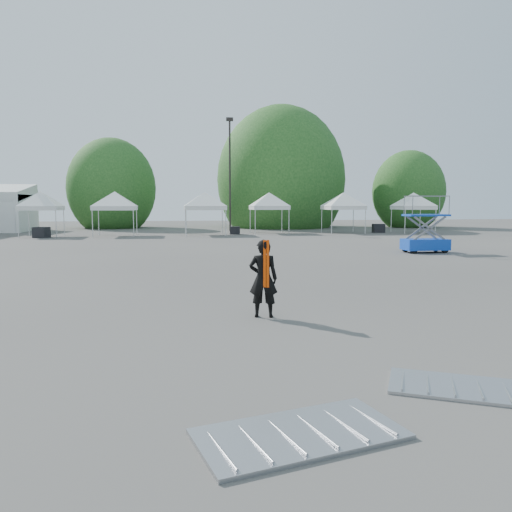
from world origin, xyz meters
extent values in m
plane|color=#474442|center=(0.00, 0.00, 0.00)|extent=(120.00, 120.00, 0.00)
cylinder|color=black|center=(3.00, 32.00, 4.75)|extent=(0.16, 0.16, 9.50)
cube|color=black|center=(3.00, 32.00, 9.65)|extent=(0.60, 0.25, 0.30)
cylinder|color=#382314|center=(-8.00, 40.00, 1.14)|extent=(0.36, 0.36, 2.27)
ellipsoid|color=#1A4A18|center=(-8.00, 40.00, 3.94)|extent=(4.16, 4.16, 4.78)
cylinder|color=#382314|center=(9.00, 39.00, 1.40)|extent=(0.36, 0.36, 2.80)
ellipsoid|color=#1A4A18|center=(9.00, 39.00, 4.85)|extent=(5.12, 5.12, 5.89)
cylinder|color=#382314|center=(22.00, 37.00, 1.05)|extent=(0.36, 0.36, 2.10)
ellipsoid|color=#1A4A18|center=(22.00, 37.00, 3.64)|extent=(3.84, 3.84, 4.42)
cylinder|color=silver|center=(-12.73, 25.79, 1.00)|extent=(0.06, 0.06, 2.00)
cylinder|color=silver|center=(-10.17, 25.79, 1.00)|extent=(0.06, 0.06, 2.00)
cylinder|color=silver|center=(-12.73, 28.35, 1.00)|extent=(0.06, 0.06, 2.00)
cylinder|color=silver|center=(-10.17, 28.35, 1.00)|extent=(0.06, 0.06, 2.00)
cube|color=white|center=(-11.45, 27.07, 2.08)|extent=(2.75, 2.75, 0.30)
pyramid|color=white|center=(-11.45, 27.07, 3.33)|extent=(3.89, 3.89, 1.10)
cylinder|color=silver|center=(-7.65, 25.72, 1.00)|extent=(0.06, 0.06, 2.00)
cylinder|color=silver|center=(-4.75, 25.72, 1.00)|extent=(0.06, 0.06, 2.00)
cylinder|color=silver|center=(-7.65, 28.62, 1.00)|extent=(0.06, 0.06, 2.00)
cylinder|color=silver|center=(-4.75, 28.62, 1.00)|extent=(0.06, 0.06, 2.00)
cube|color=white|center=(-6.20, 27.17, 2.08)|extent=(3.10, 3.10, 0.30)
pyramid|color=white|center=(-6.20, 27.17, 3.33)|extent=(4.38, 4.38, 1.10)
cylinder|color=silver|center=(-0.94, 25.70, 1.00)|extent=(0.06, 0.06, 2.00)
cylinder|color=silver|center=(2.01, 25.70, 1.00)|extent=(0.06, 0.06, 2.00)
cylinder|color=silver|center=(-0.94, 28.66, 1.00)|extent=(0.06, 0.06, 2.00)
cylinder|color=silver|center=(2.01, 28.66, 1.00)|extent=(0.06, 0.06, 2.00)
cube|color=white|center=(0.53, 27.18, 2.08)|extent=(3.16, 3.16, 0.30)
pyramid|color=white|center=(0.53, 27.18, 3.33)|extent=(4.46, 4.46, 1.10)
cylinder|color=silver|center=(4.49, 27.27, 1.00)|extent=(0.06, 0.06, 2.00)
cylinder|color=silver|center=(7.22, 27.27, 1.00)|extent=(0.06, 0.06, 2.00)
cylinder|color=silver|center=(4.49, 30.00, 1.00)|extent=(0.06, 0.06, 2.00)
cylinder|color=silver|center=(7.22, 30.00, 1.00)|extent=(0.06, 0.06, 2.00)
cube|color=white|center=(5.86, 28.63, 2.08)|extent=(2.93, 2.93, 0.30)
pyramid|color=white|center=(5.86, 28.63, 3.33)|extent=(4.15, 4.15, 1.10)
cylinder|color=silver|center=(10.57, 26.61, 1.00)|extent=(0.06, 0.06, 2.00)
cylinder|color=silver|center=(13.38, 26.61, 1.00)|extent=(0.06, 0.06, 2.00)
cylinder|color=silver|center=(10.57, 29.43, 1.00)|extent=(0.06, 0.06, 2.00)
cylinder|color=silver|center=(13.38, 29.43, 1.00)|extent=(0.06, 0.06, 2.00)
cube|color=white|center=(11.97, 28.02, 2.08)|extent=(3.01, 3.01, 0.30)
pyramid|color=white|center=(11.97, 28.02, 3.33)|extent=(4.26, 4.26, 1.10)
cylinder|color=silver|center=(16.47, 26.00, 1.00)|extent=(0.06, 0.06, 2.00)
cylinder|color=silver|center=(19.11, 26.00, 1.00)|extent=(0.06, 0.06, 2.00)
cylinder|color=silver|center=(16.47, 28.63, 1.00)|extent=(0.06, 0.06, 2.00)
cylinder|color=silver|center=(19.11, 28.63, 1.00)|extent=(0.06, 0.06, 2.00)
cube|color=white|center=(17.79, 27.31, 2.08)|extent=(2.83, 2.83, 0.30)
pyramid|color=white|center=(17.79, 27.31, 3.33)|extent=(4.01, 4.01, 1.10)
imported|color=black|center=(0.21, -1.39, 0.83)|extent=(0.68, 0.52, 1.67)
cube|color=#F44304|center=(0.21, -1.55, 1.17)|extent=(0.13, 0.02, 1.00)
cube|color=#0C3BA8|center=(10.54, 11.31, 0.41)|extent=(2.17, 1.09, 0.54)
cube|color=#0C3BA8|center=(10.54, 11.31, 1.85)|extent=(2.08, 1.05, 0.09)
cylinder|color=black|center=(9.73, 10.86, 0.16)|extent=(0.33, 0.14, 0.33)
cylinder|color=black|center=(11.35, 10.86, 0.16)|extent=(0.33, 0.14, 0.33)
cylinder|color=black|center=(9.72, 11.76, 0.16)|extent=(0.33, 0.14, 0.33)
cylinder|color=black|center=(11.35, 11.76, 0.16)|extent=(0.33, 0.14, 0.33)
cube|color=#979A9F|center=(-0.35, -6.86, 0.02)|extent=(2.34, 1.56, 0.05)
cube|color=#979A9F|center=(2.12, -5.93, 0.02)|extent=(2.17, 1.75, 0.04)
cube|color=black|center=(-11.13, 25.55, 0.38)|extent=(1.20, 1.08, 0.76)
cube|color=black|center=(2.92, 27.58, 0.31)|extent=(0.87, 0.71, 0.62)
cube|color=black|center=(15.04, 27.89, 0.37)|extent=(1.01, 0.83, 0.73)
camera|label=1|loc=(-1.57, -11.70, 2.41)|focal=35.00mm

